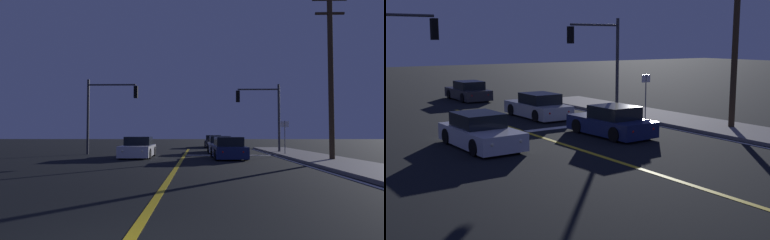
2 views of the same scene
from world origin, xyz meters
The scene contains 12 objects.
sidewalk_right centered at (8.07, 10.38, 0.07)m, with size 3.20×37.38×0.15m, color gray.
lane_line_center centered at (0.00, 10.38, 0.01)m, with size 0.20×35.30×0.01m, color gold.
lane_line_edge_right centered at (6.22, 10.38, 0.01)m, with size 0.16×35.30×0.01m, color silver.
stop_bar centered at (3.24, 19.26, 0.01)m, with size 6.47×0.50×0.01m, color silver.
car_lead_oncoming_white centered at (-2.95, 17.36, 0.58)m, with size 2.08×4.40×1.34m.
car_far_approaching_charcoal centered at (2.62, 32.54, 0.58)m, with size 2.04×4.63×1.34m.
car_distant_tail_navy centered at (2.83, 16.35, 0.58)m, with size 2.12×4.26×1.34m.
car_side_waiting_silver centered at (2.72, 22.73, 0.58)m, with size 1.97×4.56×1.34m.
traffic_signal_near_right centered at (6.04, 21.56, 3.58)m, with size 3.42×0.28×5.40m.
traffic_signal_far_left centered at (-5.90, 20.16, 3.73)m, with size 3.81×0.28×5.59m.
utility_pole_right centered at (8.37, 14.27, 5.08)m, with size 1.92×0.29×9.69m.
street_sign_corner centered at (6.97, 18.76, 1.64)m, with size 0.56×0.06×2.44m.
Camera 1 is at (1.03, -3.76, 1.59)m, focal length 30.25 mm.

